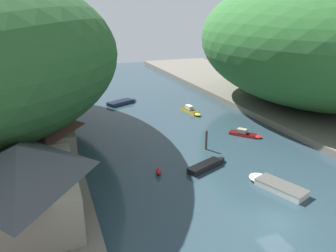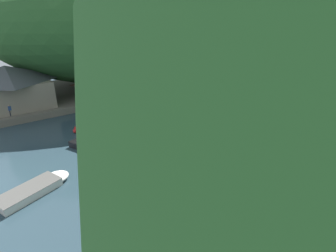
{
  "view_description": "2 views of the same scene",
  "coord_description": "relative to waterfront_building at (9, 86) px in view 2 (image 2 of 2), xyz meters",
  "views": [
    {
      "loc": [
        -17.69,
        -19.32,
        17.54
      ],
      "look_at": [
        -2.11,
        21.8,
        1.97
      ],
      "focal_mm": 35.0,
      "sensor_mm": 36.0,
      "label": 1
    },
    {
      "loc": [
        25.54,
        2.4,
        14.0
      ],
      "look_at": [
        1.41,
        20.84,
        1.54
      ],
      "focal_mm": 28.0,
      "sensor_mm": 36.0,
      "label": 2
    }
  ],
  "objects": [
    {
      "name": "hillside_left",
      "position": [
        -6.62,
        25.23,
        7.72
      ],
      "size": [
        39.18,
        54.85,
        22.22
      ],
      "color": "#285628",
      "rests_on": "left_bank"
    },
    {
      "name": "water_surface",
      "position": [
        20.46,
        23.06,
        -4.43
      ],
      "size": [
        130.0,
        130.0,
        0.0
      ],
      "primitive_type": "plane",
      "color": "#283D47",
      "rests_on": "ground"
    },
    {
      "name": "left_bank",
      "position": [
        -5.52,
        23.06,
        -3.91
      ],
      "size": [
        22.0,
        120.0,
        1.04
      ],
      "color": "#666056",
      "rests_on": "ground"
    },
    {
      "name": "waterfront_building",
      "position": [
        0.0,
        0.0,
        0.0
      ],
      "size": [
        9.09,
        11.91,
        6.54
      ],
      "color": "gray",
      "rests_on": "left_bank"
    },
    {
      "name": "person_by_boathouse",
      "position": [
        4.18,
        -0.98,
        -2.41
      ],
      "size": [
        0.35,
        0.44,
        1.69
      ],
      "rotation": [
        0.0,
        0.0,
        1.97
      ],
      "color": "#282D3D",
      "rests_on": "left_bank"
    },
    {
      "name": "boat_moored_right",
      "position": [
        16.78,
        35.8,
        -4.09
      ],
      "size": [
        6.75,
        4.68,
        0.69
      ],
      "rotation": [
        0.0,
        0.0,
        5.17
      ],
      "color": "navy",
      "rests_on": "water_surface"
    },
    {
      "name": "person_on_quay",
      "position": [
        4.0,
        -1.56,
        -2.41
      ],
      "size": [
        0.3,
        0.42,
        1.69
      ],
      "rotation": [
        0.0,
        0.0,
        1.36
      ],
      "color": "#282D3D",
      "rests_on": "left_bank"
    },
    {
      "name": "mooring_post_middle",
      "position": [
        21.77,
        9.56,
        -3.06
      ],
      "size": [
        0.31,
        0.31,
        2.72
      ],
      "color": "#4C3D2D",
      "rests_on": "water_surface"
    },
    {
      "name": "boat_small_dinghy",
      "position": [
        23.86,
        -1.99,
        -4.08
      ],
      "size": [
        4.16,
        6.75,
        0.71
      ],
      "rotation": [
        0.0,
        0.0,
        0.34
      ],
      "color": "silver",
      "rests_on": "water_surface"
    },
    {
      "name": "channel_buoy_near",
      "position": [
        13.46,
        5.0,
        -4.04
      ],
      "size": [
        0.67,
        0.67,
        1.01
      ],
      "color": "red",
      "rests_on": "water_surface"
    },
    {
      "name": "boat_far_right_bank",
      "position": [
        29.51,
        11.93,
        -4.14
      ],
      "size": [
        4.15,
        4.52,
        0.99
      ],
      "rotation": [
        0.0,
        0.0,
        3.85
      ],
      "color": "red",
      "rests_on": "water_surface"
    },
    {
      "name": "boat_navy_launch",
      "position": [
        26.81,
        25.31,
        -4.06
      ],
      "size": [
        1.89,
        5.89,
        1.21
      ],
      "rotation": [
        0.0,
        0.0,
        3.27
      ],
      "color": "gold",
      "rests_on": "water_surface"
    },
    {
      "name": "boathouse_shed",
      "position": [
        1.99,
        15.25,
        -1.22
      ],
      "size": [
        7.23,
        9.95,
        4.18
      ],
      "color": "gray",
      "rests_on": "left_bank"
    },
    {
      "name": "boat_open_rowboat",
      "position": [
        19.65,
        4.69,
        -4.08
      ],
      "size": [
        5.96,
        3.42,
        0.7
      ],
      "rotation": [
        0.0,
        0.0,
        5.1
      ],
      "color": "black",
      "rests_on": "water_surface"
    }
  ]
}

